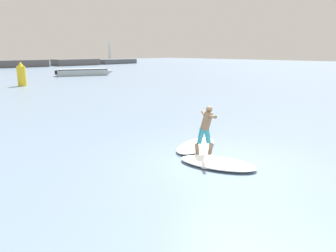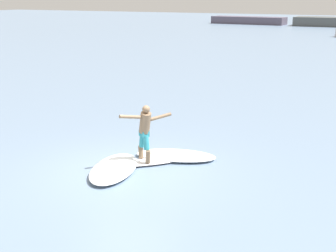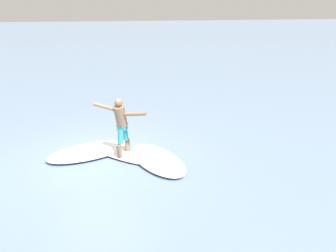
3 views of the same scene
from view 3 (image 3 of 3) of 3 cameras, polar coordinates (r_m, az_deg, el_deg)
ground_plane at (r=9.01m, az=-11.88°, el=-5.28°), size 200.00×200.00×0.00m
surfboard at (r=8.91m, az=-7.92°, el=-4.99°), size 2.09×1.96×0.23m
surfer at (r=8.48m, az=-8.16°, el=0.62°), size 0.94×1.26×1.56m
wave_foam_at_tail at (r=9.20m, az=-13.44°, el=-4.28°), size 1.72×2.54×0.18m
wave_foam_at_nose at (r=8.49m, az=-1.90°, el=-5.84°), size 2.43×1.57×0.16m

